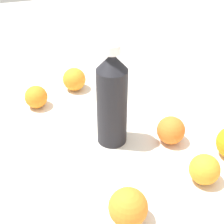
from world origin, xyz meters
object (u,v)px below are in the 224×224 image
at_px(water_bottle, 112,99).
at_px(orange_4, 74,79).
at_px(orange_1, 205,169).
at_px(orange_3, 128,207).
at_px(orange_5, 171,130).
at_px(orange_0, 36,97).

height_order(water_bottle, orange_4, water_bottle).
bearing_deg(orange_1, water_bottle, 36.86).
height_order(orange_3, orange_5, orange_3).
relative_size(water_bottle, orange_0, 3.98).
relative_size(orange_0, orange_4, 0.92).
distance_m(orange_4, orange_5, 0.35).
relative_size(orange_3, orange_4, 1.07).
height_order(orange_0, orange_3, orange_3).
height_order(orange_1, orange_5, orange_5).
xyz_separation_m(water_bottle, orange_5, (-0.05, -0.13, -0.08)).
xyz_separation_m(orange_3, orange_4, (0.49, -0.01, -0.00)).
bearing_deg(orange_1, orange_4, 21.17).
relative_size(water_bottle, orange_1, 3.88).
height_order(orange_0, orange_4, orange_4).
bearing_deg(water_bottle, orange_4, -5.11).
relative_size(orange_1, orange_3, 0.88).
height_order(orange_1, orange_4, orange_4).
bearing_deg(orange_3, orange_4, -1.15).
distance_m(orange_0, orange_1, 0.48).
distance_m(water_bottle, orange_4, 0.27).
xyz_separation_m(orange_3, orange_5, (0.18, -0.17, -0.00)).
bearing_deg(water_bottle, orange_5, -122.81).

